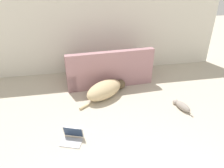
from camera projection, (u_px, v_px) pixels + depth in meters
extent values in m
cube|color=silver|center=(94.00, 26.00, 5.37)|extent=(6.54, 0.06, 2.40)
cube|color=#A3757A|center=(108.00, 72.00, 5.35)|extent=(2.03, 0.95, 0.41)
cube|color=#A3757A|center=(111.00, 62.00, 4.84)|extent=(1.99, 0.26, 0.47)
cube|color=#A3757A|center=(142.00, 66.00, 5.51)|extent=(0.25, 0.84, 0.55)
cube|color=#A3757A|center=(70.00, 74.00, 5.13)|extent=(0.25, 0.84, 0.55)
ellipsoid|color=tan|center=(104.00, 90.00, 4.66)|extent=(0.99, 0.89, 0.36)
sphere|color=brown|center=(120.00, 84.00, 5.01)|extent=(0.31, 0.31, 0.23)
cylinder|color=tan|center=(84.00, 107.00, 4.38)|extent=(0.22, 0.17, 0.05)
ellipsoid|color=gray|center=(183.00, 106.00, 4.31)|extent=(0.25, 0.40, 0.14)
sphere|color=#A89E93|center=(175.00, 102.00, 4.48)|extent=(0.13, 0.13, 0.11)
cylinder|color=gray|center=(191.00, 115.00, 4.15)|extent=(0.05, 0.10, 0.02)
cube|color=#B7B7BC|center=(71.00, 143.00, 3.53)|extent=(0.39, 0.32, 0.02)
cube|color=#B7B7BC|center=(73.00, 132.00, 3.58)|extent=(0.34, 0.17, 0.22)
cube|color=#23334C|center=(73.00, 132.00, 3.58)|extent=(0.31, 0.15, 0.19)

